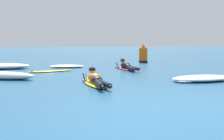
{
  "coord_description": "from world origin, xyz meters",
  "views": [
    {
      "loc": [
        -2.48,
        -5.24,
        1.29
      ],
      "look_at": [
        -0.29,
        6.41,
        0.15
      ],
      "focal_mm": 47.6,
      "sensor_mm": 36.0,
      "label": 1
    }
  ],
  "objects_px": {
    "drifting_surfboard": "(50,71)",
    "channel_marker_buoy": "(143,55)",
    "surfer_far": "(126,67)",
    "surfer_near": "(96,80)"
  },
  "relations": [
    {
      "from": "surfer_near",
      "to": "channel_marker_buoy",
      "type": "distance_m",
      "value": 9.79
    },
    {
      "from": "drifting_surfboard",
      "to": "channel_marker_buoy",
      "type": "height_order",
      "value": "channel_marker_buoy"
    },
    {
      "from": "surfer_near",
      "to": "surfer_far",
      "type": "height_order",
      "value": "same"
    },
    {
      "from": "surfer_near",
      "to": "surfer_far",
      "type": "xyz_separation_m",
      "value": [
        2.03,
        4.52,
        0.01
      ]
    },
    {
      "from": "drifting_surfboard",
      "to": "channel_marker_buoy",
      "type": "distance_m",
      "value": 7.29
    },
    {
      "from": "surfer_far",
      "to": "channel_marker_buoy",
      "type": "relative_size",
      "value": 2.38
    },
    {
      "from": "drifting_surfboard",
      "to": "channel_marker_buoy",
      "type": "xyz_separation_m",
      "value": [
        5.56,
        4.7,
        0.43
      ]
    },
    {
      "from": "drifting_surfboard",
      "to": "channel_marker_buoy",
      "type": "relative_size",
      "value": 1.77
    },
    {
      "from": "surfer_near",
      "to": "surfer_far",
      "type": "bearing_deg",
      "value": 65.88
    },
    {
      "from": "surfer_far",
      "to": "drifting_surfboard",
      "type": "distance_m",
      "value": 3.47
    }
  ]
}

